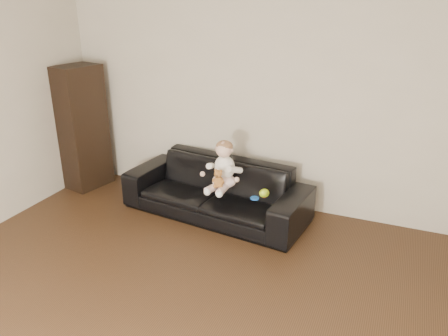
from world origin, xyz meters
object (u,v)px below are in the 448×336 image
at_px(sofa, 216,189).
at_px(baby, 223,168).
at_px(toy_green, 264,193).
at_px(toy_blue_disc, 255,198).
at_px(teddy_bear, 218,179).
at_px(cabinet, 83,128).
at_px(toy_rattle, 264,195).

bearing_deg(sofa, baby, -31.81).
height_order(toy_green, toy_blue_disc, toy_green).
bearing_deg(teddy_bear, cabinet, 173.76).
height_order(sofa, toy_blue_disc, sofa).
distance_m(sofa, teddy_bear, 0.41).
distance_m(baby, toy_green, 0.51).
distance_m(sofa, cabinet, 1.93).
bearing_deg(toy_green, toy_blue_disc, -133.55).
bearing_deg(baby, toy_green, -0.92).
height_order(baby, teddy_bear, baby).
xyz_separation_m(baby, toy_rattle, (0.48, -0.07, -0.20)).
height_order(sofa, cabinet, cabinet).
bearing_deg(cabinet, toy_rattle, 5.37).
relative_size(cabinet, teddy_bear, 7.70).
distance_m(teddy_bear, toy_green, 0.49).
xyz_separation_m(toy_rattle, toy_blue_disc, (-0.08, -0.06, -0.02)).
bearing_deg(toy_rattle, cabinet, 173.41).
relative_size(teddy_bear, toy_blue_disc, 2.20).
height_order(teddy_bear, toy_rattle, teddy_bear).
xyz_separation_m(cabinet, baby, (2.01, -0.21, -0.15)).
bearing_deg(teddy_bear, sofa, 123.50).
xyz_separation_m(sofa, toy_blue_disc, (0.54, -0.25, 0.10)).
distance_m(toy_green, toy_blue_disc, 0.12).
xyz_separation_m(teddy_bear, toy_blue_disc, (0.39, 0.02, -0.16)).
bearing_deg(baby, sofa, 147.04).
relative_size(sofa, cabinet, 1.34).
height_order(baby, toy_blue_disc, baby).
relative_size(toy_rattle, toy_blue_disc, 0.67).
relative_size(cabinet, baby, 2.96).
height_order(toy_rattle, toy_blue_disc, toy_rattle).
distance_m(cabinet, toy_blue_disc, 2.46).
bearing_deg(toy_green, toy_rattle, -72.95).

